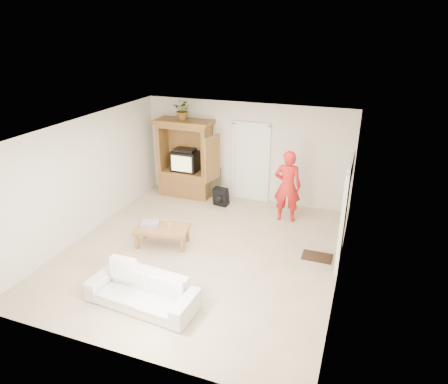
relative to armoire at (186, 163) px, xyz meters
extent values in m
plane|color=tan|center=(1.58, -2.66, -0.91)|extent=(6.00, 6.00, 0.00)
plane|color=white|center=(1.58, -2.66, 1.69)|extent=(6.00, 6.00, 0.00)
plane|color=silver|center=(1.58, 0.34, 0.39)|extent=(5.50, 0.00, 5.50)
plane|color=silver|center=(1.58, -5.66, 0.39)|extent=(5.50, 0.00, 5.50)
plane|color=silver|center=(-1.17, -2.66, 0.39)|extent=(0.00, 6.00, 6.00)
plane|color=silver|center=(4.33, -2.66, 0.39)|extent=(0.00, 6.00, 6.00)
cube|color=brown|center=(-0.02, -0.01, -0.56)|extent=(1.40, 0.60, 0.70)
cube|color=brown|center=(-0.67, -0.01, 0.39)|extent=(0.10, 0.60, 1.20)
cube|color=brown|center=(0.63, -0.01, 0.39)|extent=(0.10, 0.60, 1.20)
cube|color=brown|center=(-0.02, 0.26, 0.39)|extent=(1.40, 0.06, 1.20)
cube|color=brown|center=(-0.02, -0.01, 1.04)|extent=(1.40, 0.60, 0.10)
cube|color=brown|center=(-0.02, -0.01, 1.14)|extent=(1.52, 0.68, 0.10)
cube|color=brown|center=(0.96, -0.48, 0.39)|extent=(0.16, 0.67, 1.15)
cube|color=black|center=(-0.02, 0.02, 0.07)|extent=(0.70, 0.52, 0.55)
cube|color=tan|center=(-0.02, -0.25, 0.07)|extent=(0.58, 0.02, 0.42)
cube|color=black|center=(-0.02, -0.01, 0.38)|extent=(0.55, 0.35, 0.08)
cube|color=#A57039|center=(-0.02, -0.30, -0.46)|extent=(1.19, 0.03, 0.25)
cube|color=white|center=(1.73, 0.31, 0.11)|extent=(0.85, 0.05, 2.04)
cube|color=black|center=(4.30, -2.06, 0.11)|extent=(0.05, 0.90, 2.04)
cube|color=black|center=(4.31, -0.76, 0.69)|extent=(0.03, 0.60, 0.48)
cube|color=#382316|center=(3.88, -2.06, -0.90)|extent=(0.60, 0.40, 0.02)
imported|color=#4C7238|center=(-0.02, -0.03, 1.45)|extent=(0.48, 0.42, 0.53)
imported|color=red|center=(2.90, -0.61, -0.03)|extent=(0.68, 0.48, 1.75)
imported|color=silver|center=(1.33, -4.59, -0.63)|extent=(1.94, 0.89, 0.55)
cube|color=#A57039|center=(0.69, -2.71, -0.52)|extent=(1.23, 0.84, 0.06)
cube|color=#A57039|center=(0.26, -3.04, -0.73)|extent=(0.07, 0.07, 0.36)
cube|color=#A57039|center=(0.16, -2.58, -0.73)|extent=(0.07, 0.07, 0.36)
cube|color=#A57039|center=(1.22, -2.83, -0.73)|extent=(0.07, 0.07, 0.36)
cube|color=#A57039|center=(1.12, -2.37, -0.73)|extent=(0.07, 0.07, 0.36)
cube|color=#F55167|center=(0.40, -2.71, -0.45)|extent=(0.45, 0.39, 0.08)
cylinder|color=tan|center=(0.84, -2.66, -0.44)|extent=(0.08, 0.08, 0.10)
camera|label=1|loc=(4.51, -9.29, 3.48)|focal=32.00mm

